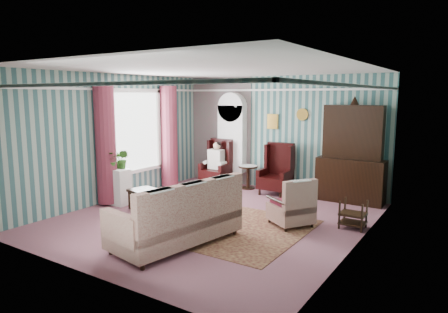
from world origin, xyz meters
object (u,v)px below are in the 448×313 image
Objects in this scene: wingback_left at (216,163)px; seated_woman at (216,164)px; dresser_hutch at (352,151)px; nest_table at (353,214)px; bookcase at (232,144)px; floral_armchair at (291,200)px; round_side_table at (248,177)px; wingback_right at (275,169)px; sofa at (176,215)px; coffee_table at (148,200)px; plant_stand at (118,187)px.

seated_woman is (0.00, 0.00, -0.04)m from wingback_left.
dresser_hutch is 1.89× the size of wingback_left.
seated_woman is 2.19× the size of nest_table.
dresser_hutch is at bearing 4.41° from seated_woman.
dresser_hutch is (3.25, -0.12, 0.06)m from bookcase.
seated_woman reaches higher than floral_armchair.
round_side_table reaches higher than nest_table.
wingback_right is at bearing 0.00° from wingback_left.
bookcase is 4.64m from sofa.
nest_table is (3.82, -1.94, -0.85)m from bookcase.
wingback_left reaches higher than coffee_table.
round_side_table is at bearing 9.46° from seated_woman.
coffee_table is (-0.78, -2.91, -0.08)m from round_side_table.
seated_woman is 0.96m from round_side_table.
wingback_left is at bearing 92.51° from coffee_table.
dresser_hutch is at bearing 41.85° from coffee_table.
wingback_left is 1.06× the size of seated_woman.
seated_woman is at bearing -170.54° from round_side_table.
seated_woman reaches higher than round_side_table.
round_side_table is at bearing 74.99° from coffee_table.
bookcase is 3.73× the size of round_side_table.
bookcase is 4.15× the size of nest_table.
wingback_left is at bearing 35.58° from sofa.
bookcase is 0.68m from wingback_left.
round_side_table is at bearing 169.99° from wingback_right.
nest_table reaches higher than coffee_table.
wingback_right is at bearing 59.41° from coffee_table.
wingback_right reaches higher than nest_table.
seated_woman is at bearing 73.78° from plant_stand.
wingback_right is at bearing -10.01° from round_side_table.
sofa is at bearing -69.44° from bookcase.
nest_table is at bearing -20.85° from wingback_left.
wingback_right is (-1.75, -0.27, -0.55)m from dresser_hutch.
coffee_table is (0.12, -2.76, -0.41)m from wingback_left.
nest_table is (0.57, -1.82, -0.91)m from dresser_hutch.
wingback_right is at bearing 11.79° from sofa.
plant_stand is (-4.87, -1.20, 0.13)m from nest_table.
plant_stand is at bearing -106.22° from seated_woman.
plant_stand is 2.91m from sofa.
wingback_right reaches higher than seated_woman.
wingback_right is 1.75m from seated_woman.
wingback_right is 1.49× the size of coffee_table.
round_side_table reaches higher than coffee_table.
dresser_hutch is 1.07× the size of sofa.
bookcase is 1.79× the size of wingback_right.
bookcase is at bearing 30.67° from sofa.
dresser_hutch reaches higher than wingback_left.
sofa is 2.62× the size of coffee_table.
floral_armchair is at bearing -154.96° from nest_table.
sofa is at bearing -64.54° from seated_woman.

